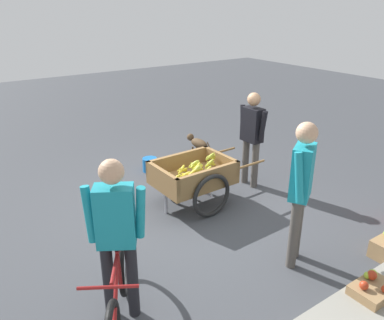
# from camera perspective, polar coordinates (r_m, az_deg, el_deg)

# --- Properties ---
(ground_plane) EXTENTS (24.00, 24.00, 0.00)m
(ground_plane) POSITION_cam_1_polar(r_m,az_deg,el_deg) (5.70, -0.09, -7.25)
(ground_plane) COLOR #3D3F44
(fruit_cart) EXTENTS (1.67, 0.95, 0.73)m
(fruit_cart) POSITION_cam_1_polar(r_m,az_deg,el_deg) (5.65, 0.18, -2.54)
(fruit_cart) COLOR olive
(fruit_cart) RESTS_ON ground
(vendor_person) EXTENTS (0.21, 0.57, 1.54)m
(vendor_person) POSITION_cam_1_polar(r_m,az_deg,el_deg) (6.18, 8.81, 4.11)
(vendor_person) COLOR #4C4742
(vendor_person) RESTS_ON ground
(bicycle) EXTENTS (0.91, 1.45, 0.85)m
(bicycle) POSITION_cam_1_polar(r_m,az_deg,el_deg) (3.76, -10.65, -19.03)
(bicycle) COLOR black
(bicycle) RESTS_ON ground
(cyclist_person) EXTENTS (0.46, 0.38, 1.62)m
(cyclist_person) POSITION_cam_1_polar(r_m,az_deg,el_deg) (3.51, -11.09, -9.78)
(cyclist_person) COLOR black
(cyclist_person) RESTS_ON ground
(dog) EXTENTS (0.21, 0.67, 0.40)m
(dog) POSITION_cam_1_polar(r_m,az_deg,el_deg) (7.52, 0.86, 2.51)
(dog) COLOR #4C3823
(dog) RESTS_ON ground
(plastic_bucket) EXTENTS (0.26, 0.26, 0.25)m
(plastic_bucket) POSITION_cam_1_polar(r_m,az_deg,el_deg) (6.93, -6.21, -0.68)
(plastic_bucket) COLOR #1966B2
(plastic_bucket) RESTS_ON ground
(mixed_fruit_crate) EXTENTS (0.44, 0.32, 0.32)m
(mixed_fruit_crate) POSITION_cam_1_polar(r_m,az_deg,el_deg) (4.45, 24.95, -17.31)
(mixed_fruit_crate) COLOR #99754C
(mixed_fruit_crate) RESTS_ON ground
(bystander_person) EXTENTS (0.46, 0.38, 1.68)m
(bystander_person) POSITION_cam_1_polar(r_m,az_deg,el_deg) (4.32, 15.74, -3.14)
(bystander_person) COLOR #4C4742
(bystander_person) RESTS_ON ground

